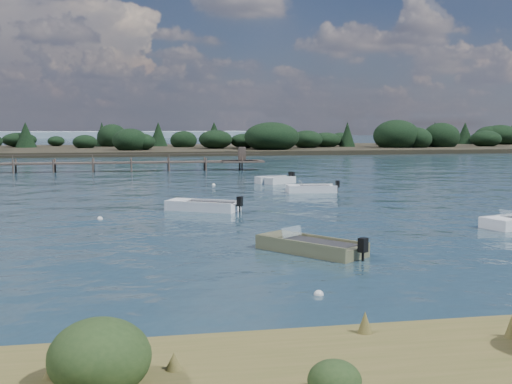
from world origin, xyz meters
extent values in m
plane|color=#172A36|center=(0.00, 60.00, 0.00)|extent=(400.00, 400.00, 0.00)
cube|color=black|center=(0.00, -12.20, 0.00)|extent=(160.00, 0.60, 0.30)
cube|color=white|center=(5.28, 22.28, 0.10)|extent=(3.99, 2.12, 0.71)
cube|color=white|center=(3.82, 22.40, 0.52)|extent=(1.05, 1.70, 0.14)
cube|color=black|center=(5.58, 22.26, 0.44)|extent=(2.73, 1.65, 0.12)
cube|color=white|center=(5.21, 21.44, 0.52)|extent=(3.85, 0.43, 0.14)
cube|color=white|center=(5.35, 23.13, 0.52)|extent=(3.85, 0.43, 0.14)
cube|color=black|center=(7.42, 22.11, 0.64)|extent=(0.31, 0.37, 0.56)
cylinder|color=black|center=(7.42, 22.11, 0.15)|extent=(0.11, 0.11, 0.56)
cube|color=silver|center=(4.43, 22.35, 0.76)|extent=(0.26, 1.31, 0.42)
cube|color=#71704B|center=(-1.34, -1.08, 0.10)|extent=(4.27, 4.88, 0.73)
cube|color=#71704B|center=(-2.43, 0.37, 0.53)|extent=(1.96, 1.87, 0.15)
cube|color=black|center=(-1.11, -1.39, 0.45)|extent=(3.08, 3.45, 0.12)
cube|color=#71704B|center=(-2.00, -1.57, 0.53)|extent=(2.96, 3.90, 0.15)
cube|color=#71704B|center=(-0.68, -0.59, 0.53)|extent=(2.96, 3.90, 0.15)
cube|color=black|center=(0.23, -3.17, 0.65)|extent=(0.46, 0.44, 0.57)
cylinder|color=black|center=(0.23, -3.17, 0.16)|extent=(0.15, 0.15, 0.57)
cube|color=silver|center=(-1.97, -0.24, 0.78)|extent=(1.12, 0.89, 0.43)
cube|color=silver|center=(3.98, 30.57, 0.11)|extent=(3.47, 2.12, 0.76)
cube|color=silver|center=(2.79, 30.24, 0.55)|extent=(1.06, 1.33, 0.15)
cube|color=black|center=(4.23, 30.64, 0.46)|extent=(2.40, 1.59, 0.13)
cube|color=silver|center=(4.13, 30.00, 0.55)|extent=(3.16, 0.99, 0.15)
cube|color=silver|center=(3.82, 31.13, 0.55)|extent=(3.16, 0.99, 0.15)
cube|color=black|center=(5.77, 31.07, 0.68)|extent=(0.39, 0.43, 0.59)
cylinder|color=black|center=(5.77, 31.07, 0.16)|extent=(0.13, 0.13, 0.59)
cube|color=white|center=(-4.43, 13.06, 0.11)|extent=(4.80, 3.83, 0.76)
cube|color=white|center=(-5.92, 13.95, 0.55)|extent=(1.74, 1.90, 0.15)
cube|color=black|center=(-4.12, 12.87, 0.47)|extent=(3.37, 2.78, 0.13)
cube|color=white|center=(-4.84, 12.37, 0.55)|extent=(3.97, 2.45, 0.15)
cube|color=white|center=(-4.02, 13.75, 0.55)|extent=(3.97, 2.45, 0.15)
cube|color=black|center=(-2.27, 11.77, 0.68)|extent=(0.45, 0.47, 0.60)
cylinder|color=black|center=(-2.27, 11.77, 0.16)|extent=(0.15, 0.15, 0.60)
cube|color=white|center=(9.96, 2.93, 0.50)|extent=(1.57, 1.87, 0.14)
cube|color=white|center=(11.44, 4.26, 0.50)|extent=(4.57, 1.53, 0.14)
cube|color=silver|center=(10.69, 3.16, 0.74)|extent=(0.53, 1.27, 0.41)
cube|color=silver|center=(4.47, 30.07, 0.10)|extent=(3.30, 2.84, 0.73)
cube|color=silver|center=(3.49, 29.39, 0.54)|extent=(1.27, 1.36, 0.15)
cube|color=black|center=(4.67, 30.22, 0.45)|extent=(2.33, 2.05, 0.13)
cube|color=silver|center=(4.79, 29.61, 0.54)|extent=(2.65, 1.91, 0.15)
cube|color=silver|center=(4.14, 30.54, 0.54)|extent=(2.65, 1.91, 0.15)
cube|color=black|center=(5.95, 31.11, 0.66)|extent=(0.45, 0.46, 0.58)
cylinder|color=black|center=(5.95, 31.11, 0.16)|extent=(0.15, 0.15, 0.58)
sphere|color=silver|center=(-2.93, -7.71, 0.00)|extent=(0.32, 0.32, 0.32)
sphere|color=silver|center=(9.97, 3.88, 0.00)|extent=(0.32, 0.32, 0.32)
sphere|color=silver|center=(-10.65, 10.46, 0.00)|extent=(0.32, 0.32, 0.32)
sphere|color=silver|center=(-1.70, 29.46, 0.00)|extent=(0.32, 0.32, 0.32)
cube|color=#4D4038|center=(4.00, 48.00, 1.00)|extent=(5.00, 3.20, 0.18)
cube|color=#4D4038|center=(4.00, 48.00, 1.90)|extent=(0.80, 0.80, 1.60)
cylinder|color=#4D4038|center=(-21.73, 47.15, 0.40)|extent=(0.20, 0.20, 2.20)
cylinder|color=#4D4038|center=(-21.73, 48.85, 0.40)|extent=(0.20, 0.20, 2.20)
cylinder|color=#4D4038|center=(-17.47, 47.15, 0.40)|extent=(0.20, 0.20, 2.20)
cylinder|color=#4D4038|center=(-17.47, 48.85, 0.40)|extent=(0.20, 0.20, 2.20)
cylinder|color=#4D4038|center=(-13.20, 47.15, 0.40)|extent=(0.20, 0.20, 2.20)
cylinder|color=#4D4038|center=(-13.20, 48.85, 0.40)|extent=(0.20, 0.20, 2.20)
cylinder|color=#4D4038|center=(-8.93, 47.15, 0.40)|extent=(0.20, 0.20, 2.20)
cylinder|color=#4D4038|center=(-8.93, 48.85, 0.40)|extent=(0.20, 0.20, 2.20)
cylinder|color=#4D4038|center=(-4.67, 47.15, 0.40)|extent=(0.20, 0.20, 2.20)
cylinder|color=#4D4038|center=(-4.67, 48.85, 0.40)|extent=(0.20, 0.20, 2.20)
cylinder|color=#4D4038|center=(-0.40, 47.15, 0.40)|extent=(0.20, 0.20, 2.20)
cylinder|color=#4D4038|center=(-0.40, 48.85, 0.40)|extent=(0.20, 0.20, 2.20)
cylinder|color=#4D4038|center=(3.87, 47.15, 0.40)|extent=(0.20, 0.20, 2.20)
cylinder|color=#4D4038|center=(3.87, 48.85, 0.40)|extent=(0.20, 0.20, 2.20)
cube|color=black|center=(25.00, 100.00, 0.00)|extent=(190.00, 40.00, 1.60)
ellipsoid|color=black|center=(25.00, 100.00, 2.80)|extent=(180.50, 36.00, 4.40)
camera|label=1|loc=(-8.69, -27.05, 5.47)|focal=45.00mm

